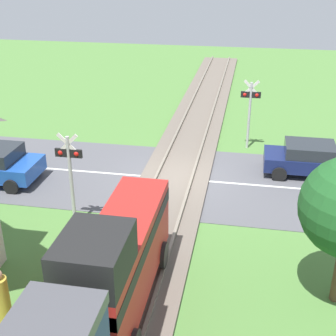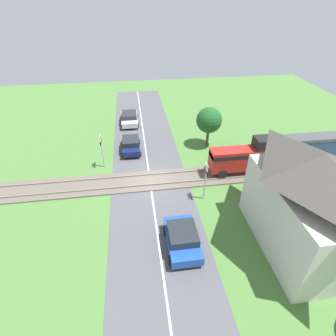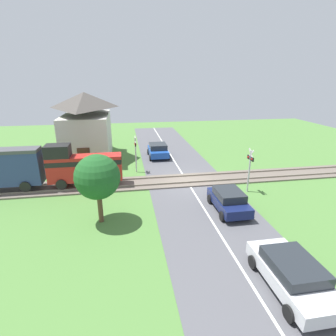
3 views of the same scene
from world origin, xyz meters
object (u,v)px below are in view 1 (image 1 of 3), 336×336
(car_near_crossing, at_px, (309,158))
(crossing_signal_west_approach, at_px, (250,105))
(pedestrian_by_station, at_px, (2,300))
(crossing_signal_east_approach, at_px, (70,167))

(car_near_crossing, relative_size, crossing_signal_west_approach, 1.11)
(crossing_signal_west_approach, distance_m, pedestrian_by_station, 14.00)
(crossing_signal_east_approach, bearing_deg, pedestrian_by_station, 90.10)
(car_near_crossing, distance_m, pedestrian_by_station, 13.09)
(car_near_crossing, bearing_deg, pedestrian_by_station, 51.59)
(crossing_signal_east_approach, relative_size, pedestrian_by_station, 2.02)
(car_near_crossing, xyz_separation_m, pedestrian_by_station, (8.13, 10.26, 0.01))
(car_near_crossing, height_order, crossing_signal_west_approach, crossing_signal_west_approach)
(car_near_crossing, relative_size, pedestrian_by_station, 2.24)
(crossing_signal_east_approach, distance_m, pedestrian_by_station, 5.06)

